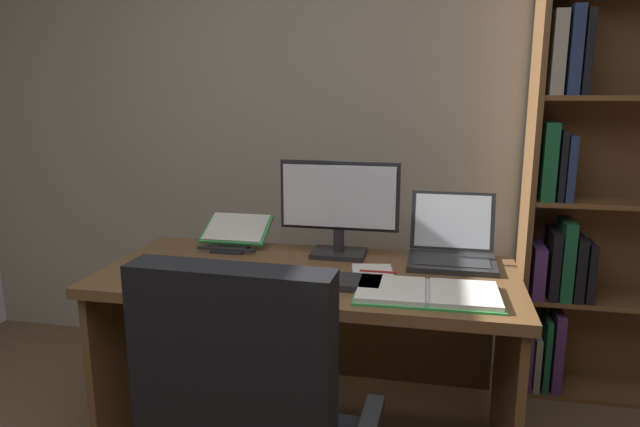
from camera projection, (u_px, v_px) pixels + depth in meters
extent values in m
cube|color=#A89E8E|center=(365.00, 114.00, 2.85)|extent=(5.01, 0.12, 2.56)
cube|color=brown|center=(308.00, 276.00, 2.15)|extent=(1.57, 0.71, 0.04)
cube|color=brown|center=(135.00, 347.00, 2.38)|extent=(0.03, 0.65, 0.69)
cube|color=brown|center=(507.00, 384.00, 2.08)|extent=(0.03, 0.65, 0.69)
cube|color=brown|center=(325.00, 323.00, 2.54)|extent=(1.45, 0.03, 0.48)
cube|color=brown|center=(532.00, 149.00, 2.52)|extent=(0.02, 0.28, 2.28)
cube|color=brown|center=(630.00, 148.00, 2.56)|extent=(0.91, 0.01, 2.28)
cube|color=brown|center=(611.00, 390.00, 2.67)|extent=(0.86, 0.26, 0.02)
cube|color=#512D66|center=(527.00, 349.00, 2.68)|extent=(0.03, 0.20, 0.35)
cube|color=gray|center=(535.00, 360.00, 2.68)|extent=(0.03, 0.18, 0.26)
cube|color=#195633|center=(544.00, 351.00, 2.67)|extent=(0.03, 0.20, 0.35)
cube|color=#512D66|center=(555.00, 348.00, 2.66)|extent=(0.04, 0.21, 0.38)
cube|color=brown|center=(622.00, 300.00, 2.57)|extent=(0.86, 0.26, 0.02)
cube|color=#512D66|center=(537.00, 270.00, 2.60)|extent=(0.05, 0.20, 0.24)
cube|color=black|center=(552.00, 263.00, 2.58)|extent=(0.04, 0.22, 0.31)
cube|color=#195633|center=(565.00, 259.00, 2.56)|extent=(0.05, 0.21, 0.36)
cube|color=black|center=(577.00, 267.00, 2.55)|extent=(0.04, 0.19, 0.29)
cube|color=black|center=(588.00, 271.00, 2.53)|extent=(0.03, 0.17, 0.27)
cube|color=brown|center=(634.00, 203.00, 2.48)|extent=(0.86, 0.26, 0.02)
cube|color=#195633|center=(547.00, 161.00, 2.47)|extent=(0.06, 0.17, 0.34)
cube|color=black|center=(559.00, 165.00, 2.47)|extent=(0.03, 0.19, 0.30)
cube|color=navy|center=(568.00, 168.00, 2.46)|extent=(0.03, 0.17, 0.28)
cube|color=gray|center=(556.00, 53.00, 2.37)|extent=(0.05, 0.16, 0.34)
cube|color=navy|center=(572.00, 51.00, 2.37)|extent=(0.05, 0.20, 0.36)
cube|color=black|center=(584.00, 53.00, 2.36)|extent=(0.03, 0.20, 0.34)
cube|color=black|center=(234.00, 391.00, 1.31)|extent=(0.48, 0.12, 0.60)
cube|color=#232326|center=(171.00, 411.00, 1.61)|extent=(0.06, 0.39, 0.04)
cube|color=#232326|center=(339.00, 253.00, 2.34)|extent=(0.22, 0.16, 0.02)
cylinder|color=#232326|center=(339.00, 241.00, 2.33)|extent=(0.04, 0.04, 0.09)
cube|color=#232326|center=(339.00, 196.00, 2.30)|extent=(0.49, 0.02, 0.28)
cube|color=white|center=(339.00, 197.00, 2.28)|extent=(0.46, 0.00, 0.25)
cube|color=#232326|center=(452.00, 263.00, 2.21)|extent=(0.34, 0.26, 0.02)
cube|color=#2D2D30|center=(452.00, 261.00, 2.19)|extent=(0.29, 0.14, 0.00)
cube|color=#232326|center=(452.00, 221.00, 2.34)|extent=(0.34, 0.07, 0.24)
cube|color=white|center=(452.00, 221.00, 2.34)|extent=(0.30, 0.06, 0.21)
cube|color=#232326|center=(322.00, 280.00, 2.01)|extent=(0.42, 0.15, 0.02)
ellipsoid|color=#232326|center=(241.00, 273.00, 2.07)|extent=(0.06, 0.10, 0.04)
cube|color=#232326|center=(230.00, 249.00, 2.42)|extent=(0.14, 0.12, 0.01)
cube|color=#232326|center=(226.00, 249.00, 2.37)|extent=(0.26, 0.01, 0.01)
cube|color=green|center=(237.00, 229.00, 2.49)|extent=(0.29, 0.19, 0.10)
cube|color=silver|center=(237.00, 227.00, 2.49)|extent=(0.26, 0.17, 0.09)
cube|color=green|center=(391.00, 293.00, 1.91)|extent=(0.25, 0.27, 0.01)
cube|color=green|center=(464.00, 297.00, 1.87)|extent=(0.25, 0.27, 0.01)
cube|color=silver|center=(391.00, 289.00, 1.91)|extent=(0.23, 0.25, 0.02)
cube|color=silver|center=(465.00, 294.00, 1.86)|extent=(0.23, 0.25, 0.02)
cylinder|color=#B7B7BC|center=(427.00, 293.00, 1.89)|extent=(0.03, 0.24, 0.02)
cube|color=silver|center=(373.00, 274.00, 2.10)|extent=(0.19, 0.23, 0.01)
cylinder|color=maroon|center=(378.00, 272.00, 2.10)|extent=(0.14, 0.01, 0.01)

